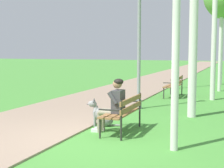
{
  "coord_description": "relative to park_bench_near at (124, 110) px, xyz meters",
  "views": [
    {
      "loc": [
        3.0,
        -6.14,
        1.87
      ],
      "look_at": [
        -0.52,
        3.05,
        0.9
      ],
      "focal_mm": 53.9,
      "sensor_mm": 36.0,
      "label": 1
    }
  ],
  "objects": [
    {
      "name": "ground_plane",
      "position": [
        -0.53,
        -1.05,
        -0.51
      ],
      "size": [
        120.0,
        120.0,
        0.0
      ],
      "primitive_type": "plane",
      "color": "#478E38"
    },
    {
      "name": "paved_path",
      "position": [
        -2.55,
        22.95,
        -0.49
      ],
      "size": [
        3.3,
        60.0,
        0.04
      ],
      "primitive_type": "cube",
      "color": "gray",
      "rests_on": "ground"
    },
    {
      "name": "park_bench_near",
      "position": [
        0.0,
        0.0,
        0.0
      ],
      "size": [
        0.55,
        1.5,
        0.85
      ],
      "color": "olive",
      "rests_on": "ground"
    },
    {
      "name": "park_bench_mid",
      "position": [
        -0.01,
        6.41,
        0.0
      ],
      "size": [
        0.55,
        1.5,
        0.85
      ],
      "color": "olive",
      "rests_on": "ground"
    },
    {
      "name": "person_seated_on_near_bench",
      "position": [
        -0.21,
        -0.1,
        0.17
      ],
      "size": [
        0.74,
        0.49,
        1.25
      ],
      "color": "gray",
      "rests_on": "ground"
    },
    {
      "name": "dog_grey",
      "position": [
        -0.72,
        0.42,
        -0.25
      ],
      "size": [
        0.81,
        0.42,
        0.71
      ],
      "color": "gray",
      "rests_on": "ground"
    },
    {
      "name": "lamp_post_near",
      "position": [
        -0.59,
        3.19,
        1.86
      ],
      "size": [
        0.24,
        0.24,
        4.58
      ],
      "color": "gray",
      "rests_on": "ground"
    },
    {
      "name": "lamp_post_mid",
      "position": [
        -0.55,
        9.46,
        1.55
      ],
      "size": [
        0.24,
        0.24,
        3.99
      ],
      "color": "gray",
      "rests_on": "ground"
    }
  ]
}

